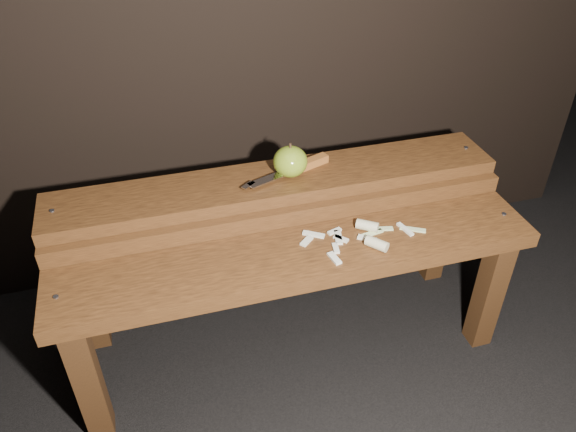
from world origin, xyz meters
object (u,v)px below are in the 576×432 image
object	(u,v)px
bench_rear_tier	(277,205)
knife	(300,167)
bench_front_tier	(302,275)
apple	(290,162)

from	to	relation	value
bench_rear_tier	knife	distance (m)	0.12
bench_front_tier	bench_rear_tier	world-z (taller)	bench_rear_tier
bench_front_tier	bench_rear_tier	size ratio (longest dim) A/B	1.00
bench_rear_tier	apple	xyz separation A→B (m)	(0.04, 0.00, 0.13)
bench_front_tier	apple	size ratio (longest dim) A/B	12.84
bench_rear_tier	apple	bearing A→B (deg)	6.55
apple	knife	size ratio (longest dim) A/B	0.36
bench_rear_tier	knife	bearing A→B (deg)	14.92
bench_front_tier	apple	bearing A→B (deg)	80.75
bench_rear_tier	bench_front_tier	bearing A→B (deg)	-90.00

